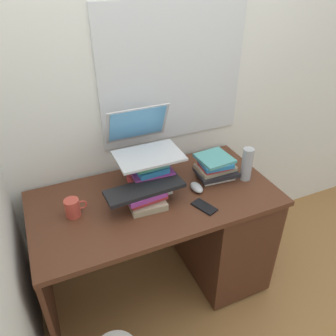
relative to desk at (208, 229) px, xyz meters
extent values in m
plane|color=olive|center=(-0.34, 0.03, -0.42)|extent=(6.00, 6.00, 0.00)
cube|color=silver|center=(-0.34, 0.42, 0.88)|extent=(6.00, 0.05, 2.60)
cube|color=silver|center=(-0.07, 0.39, 0.90)|extent=(0.90, 0.01, 0.80)
cube|color=#4C2819|center=(-0.34, 0.03, 0.33)|extent=(1.36, 0.69, 0.03)
cube|color=#4C2819|center=(-1.01, 0.03, -0.05)|extent=(0.02, 0.64, 0.73)
cube|color=#4C2819|center=(0.32, 0.03, -0.05)|extent=(0.02, 0.64, 0.73)
cube|color=#442416|center=(0.11, -0.01, -0.05)|extent=(0.41, 0.59, 0.70)
cube|color=white|center=(-0.33, 0.10, 0.36)|extent=(0.20, 0.18, 0.03)
cube|color=#2672B2|center=(-0.35, 0.11, 0.39)|extent=(0.17, 0.17, 0.02)
cube|color=#B22D33|center=(-0.35, 0.11, 0.42)|extent=(0.23, 0.16, 0.04)
cube|color=black|center=(-0.33, 0.12, 0.45)|extent=(0.23, 0.19, 0.02)
cube|color=#8C338C|center=(-0.33, 0.11, 0.46)|extent=(0.24, 0.18, 0.02)
cube|color=#2672B2|center=(-0.34, 0.11, 0.49)|extent=(0.18, 0.16, 0.03)
cube|color=teal|center=(-0.34, 0.12, 0.52)|extent=(0.18, 0.15, 0.02)
cube|color=#338C4C|center=(-0.34, 0.11, 0.54)|extent=(0.23, 0.17, 0.03)
cube|color=gray|center=(-0.41, -0.02, 0.37)|extent=(0.20, 0.18, 0.04)
cube|color=#B22D33|center=(-0.41, -0.01, 0.40)|extent=(0.22, 0.15, 0.03)
cube|color=#8C338C|center=(-0.43, -0.02, 0.43)|extent=(0.22, 0.15, 0.03)
cube|color=white|center=(0.06, 0.06, 0.36)|extent=(0.21, 0.16, 0.03)
cube|color=black|center=(0.06, 0.05, 0.39)|extent=(0.25, 0.19, 0.02)
cube|color=gray|center=(0.06, 0.07, 0.41)|extent=(0.22, 0.15, 0.03)
cube|color=#B22D33|center=(0.05, 0.05, 0.44)|extent=(0.18, 0.14, 0.02)
cube|color=#2672B2|center=(0.04, 0.05, 0.46)|extent=(0.19, 0.16, 0.02)
cube|color=teal|center=(0.05, 0.07, 0.48)|extent=(0.20, 0.20, 0.02)
cube|color=#B7BABF|center=(-0.34, 0.11, 0.57)|extent=(0.36, 0.24, 0.01)
cube|color=#B7BABF|center=(-0.34, 0.28, 0.68)|extent=(0.36, 0.10, 0.22)
cube|color=#59A5E5|center=(-0.34, 0.27, 0.69)|extent=(0.32, 0.09, 0.19)
cube|color=black|center=(-0.42, -0.02, 0.45)|extent=(0.43, 0.16, 0.02)
ellipsoid|color=#A5A8AD|center=(-0.11, -0.01, 0.36)|extent=(0.06, 0.10, 0.04)
cylinder|color=#B23F33|center=(-0.79, 0.05, 0.40)|extent=(0.08, 0.08, 0.10)
torus|color=#B23F33|center=(-0.74, 0.05, 0.40)|extent=(0.05, 0.01, 0.05)
cylinder|color=#999EA5|center=(0.21, -0.03, 0.45)|extent=(0.06, 0.06, 0.20)
cube|color=black|center=(-0.14, -0.17, 0.35)|extent=(0.11, 0.15, 0.01)
camera|label=1|loc=(-0.88, -1.35, 1.49)|focal=35.83mm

